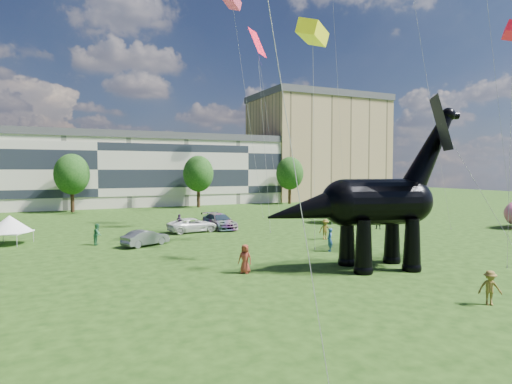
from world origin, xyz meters
name	(u,v)px	position (x,y,z in m)	size (l,w,h in m)	color
ground	(353,294)	(0.00, 0.00, 0.00)	(220.00, 220.00, 0.00)	#16330C
terrace_row	(95,172)	(-8.00, 62.00, 6.00)	(78.00, 11.00, 12.00)	beige
apartment_block	(318,150)	(40.00, 65.00, 11.00)	(28.00, 18.00, 22.00)	tan
tree_mid_left	(72,171)	(-12.00, 53.00, 6.29)	(5.20, 5.20, 9.44)	#382314
tree_mid_right	(198,171)	(8.00, 53.00, 6.29)	(5.20, 5.20, 9.44)	#382314
tree_far_right	(290,171)	(26.00, 53.00, 6.29)	(5.20, 5.20, 9.44)	#382314
dinosaur_sculpture	(371,205)	(4.65, 4.25, 4.19)	(13.59, 5.12, 11.08)	black
car_grey	(145,238)	(-7.24, 18.93, 0.68)	(1.43, 4.11, 1.36)	slate
car_white	(193,225)	(-1.25, 24.96, 0.73)	(2.44, 5.28, 1.47)	white
car_dark	(219,221)	(2.04, 26.09, 0.83)	(2.33, 5.73, 1.66)	#595960
gazebo_near	(328,208)	(15.93, 25.58, 1.87)	(5.06, 5.06, 2.66)	white
gazebo_far	(365,202)	(24.23, 28.79, 2.03)	(4.69, 4.69, 2.89)	white
gazebo_left	(10,224)	(-17.81, 24.53, 1.78)	(4.83, 4.83, 2.54)	white
visitors	(264,234)	(2.23, 15.21, 0.89)	(53.35, 38.46, 1.89)	brown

